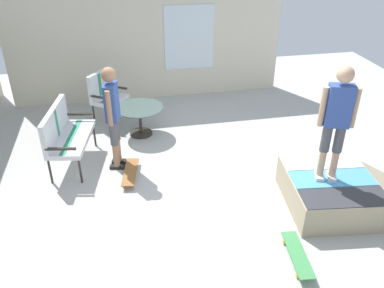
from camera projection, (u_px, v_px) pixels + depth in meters
ground_plane at (209, 190)px, 6.34m from camera, size 12.00×12.00×0.10m
house_facade at (148, 39)px, 8.78m from camera, size 0.23×6.00×2.70m
skate_ramp at (332, 191)px, 5.84m from camera, size 1.53×1.97×0.47m
patio_bench at (64, 131)px, 6.61m from camera, size 1.33×0.76×1.02m
patio_chair_near_house at (104, 93)px, 8.04m from camera, size 0.82×0.80×1.02m
patio_table at (140, 115)px, 7.63m from camera, size 0.90×0.90×0.57m
person_watching at (112, 111)px, 6.35m from camera, size 0.47×0.30×1.74m
person_skater at (337, 117)px, 5.25m from camera, size 0.31×0.46×1.65m
skateboard_by_bench at (130, 172)px, 6.52m from camera, size 0.82×0.34×0.10m
skateboard_spare at (298, 255)px, 4.95m from camera, size 0.82×0.29×0.10m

